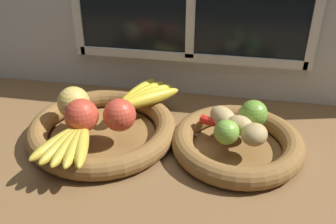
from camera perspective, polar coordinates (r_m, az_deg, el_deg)
ground_plane at (r=89.64cm, az=0.71°, el=-6.37°), size 140.00×90.00×3.00cm
fruit_bowl_left at (r=92.71cm, az=-9.88°, el=-2.63°), size 35.94×35.94×4.94cm
fruit_bowl_right at (r=88.02cm, az=10.44°, el=-4.68°), size 30.27×30.27×4.94cm
apple_golden_left at (r=92.28cm, az=-14.14°, el=1.40°), size 7.74×7.74×7.74cm
apple_red_right at (r=85.39cm, az=-7.37°, el=-0.46°), size 7.53×7.53×7.53cm
apple_red_front at (r=86.50cm, az=-13.02°, el=-0.53°), size 7.74×7.74×7.74cm
banana_bunch_front at (r=82.21cm, az=-14.64°, el=-4.58°), size 13.33×17.21×2.90cm
banana_bunch_back at (r=97.39cm, az=-3.82°, el=2.48°), size 15.61×18.67×3.34cm
potato_small at (r=82.68cm, az=12.99°, el=-3.34°), size 7.65×7.97×4.73cm
potato_large at (r=85.32cm, az=10.75°, el=-1.99°), size 7.07×5.76×4.54cm
potato_back at (r=89.30cm, az=12.11°, el=-0.59°), size 6.80×8.38×4.45cm
potato_oblong at (r=87.76cm, az=8.37°, el=-0.81°), size 8.77×9.69×4.40cm
lime_near at (r=81.65cm, az=8.87°, el=-3.02°), size 5.49×5.49×5.49cm
lime_far at (r=88.40cm, az=12.85°, el=-0.27°), size 6.45×6.45×6.45cm
chili_pepper at (r=86.20cm, az=9.17°, el=-2.36°), size 13.71×7.55×2.25cm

